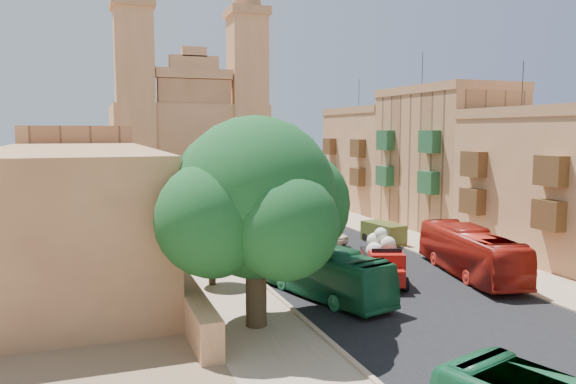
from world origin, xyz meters
TOP-DOWN VIEW (x-y plane):
  - ground at (0.00, 0.00)m, footprint 260.00×260.00m
  - road_surface at (0.00, 30.00)m, footprint 14.00×140.00m
  - sidewalk_east at (9.50, 30.00)m, footprint 5.00×140.00m
  - sidewalk_west at (-9.50, 30.00)m, footprint 5.00×140.00m
  - kerb_east at (7.00, 30.00)m, footprint 0.25×140.00m
  - kerb_west at (-7.00, 30.00)m, footprint 0.25×140.00m
  - townhouse_b at (15.95, 11.00)m, footprint 9.00×14.00m
  - townhouse_c at (15.95, 25.00)m, footprint 9.00×14.00m
  - townhouse_d at (15.95, 39.00)m, footprint 9.00×14.00m
  - west_wall at (-12.50, 20.00)m, footprint 1.00×40.00m
  - west_building_low at (-18.00, 18.00)m, footprint 10.00×28.00m
  - west_building_mid at (-18.00, 44.00)m, footprint 10.00×22.00m
  - church at (-0.00, 78.61)m, footprint 28.00×22.50m
  - ficus_tree at (-9.41, 4.01)m, footprint 10.29×9.47m
  - street_tree_a at (-10.00, 12.00)m, footprint 2.80×2.80m
  - street_tree_b at (-10.00, 24.00)m, footprint 2.98×2.98m
  - street_tree_c at (-10.00, 36.00)m, footprint 2.89×2.89m
  - street_tree_d at (-10.00, 48.00)m, footprint 3.41×3.41m
  - red_truck at (0.30, 9.01)m, footprint 3.84×6.04m
  - olive_pickup at (6.50, 20.00)m, footprint 2.44×4.36m
  - bus_green_north at (-4.67, 7.70)m, footprint 5.35×10.86m
  - bus_red_east at (6.50, 8.46)m, footprint 4.92×11.64m
  - bus_cream_east at (5.17, 30.88)m, footprint 5.77×9.83m
  - car_blue_a at (-2.99, 16.23)m, footprint 1.50×3.30m
  - car_white_a at (-4.67, 35.36)m, footprint 2.09×3.78m
  - car_cream at (1.35, 21.31)m, footprint 3.61×5.11m
  - car_dkblue at (-3.57, 47.11)m, footprint 3.59×5.37m
  - car_white_b at (0.50, 43.05)m, footprint 2.81×4.08m
  - car_blue_b at (-3.35, 50.04)m, footprint 2.15×4.30m
  - pedestrian_a at (7.50, 8.51)m, footprint 0.70×0.47m
  - pedestrian_c at (10.40, 18.05)m, footprint 0.55×0.94m

SIDE VIEW (x-z plane):
  - ground at x=0.00m, z-range 0.00..0.00m
  - road_surface at x=0.00m, z-range 0.00..0.01m
  - sidewalk_east at x=9.50m, z-range 0.00..0.01m
  - sidewalk_west at x=-9.50m, z-range 0.00..0.01m
  - kerb_east at x=7.00m, z-range 0.00..0.12m
  - kerb_west at x=-7.00m, z-range 0.00..0.12m
  - car_blue_a at x=-2.99m, z-range 0.00..1.10m
  - car_white_a at x=-4.67m, z-range 0.00..1.18m
  - car_white_b at x=0.50m, z-range 0.00..1.29m
  - car_cream at x=1.35m, z-range 0.00..1.29m
  - car_blue_b at x=-3.35m, z-range 0.00..1.35m
  - car_dkblue at x=-3.57m, z-range 0.00..1.44m
  - pedestrian_c at x=10.40m, z-range 0.00..1.51m
  - olive_pickup at x=6.50m, z-range -0.02..1.69m
  - west_wall at x=-12.50m, z-range 0.00..1.80m
  - pedestrian_a at x=7.50m, z-range 0.00..1.89m
  - bus_cream_east at x=5.17m, z-range 0.00..2.70m
  - red_truck at x=0.30m, z-range -0.20..3.14m
  - bus_green_north at x=-4.67m, z-range 0.00..2.95m
  - bus_red_east at x=6.50m, z-range 0.00..3.16m
  - street_tree_a at x=-10.00m, z-range 0.72..5.02m
  - street_tree_c at x=-10.00m, z-range 0.75..5.19m
  - street_tree_b at x=-10.00m, z-range 0.77..5.36m
  - street_tree_d at x=-10.00m, z-range 0.89..6.13m
  - west_building_low at x=-18.00m, z-range 0.00..8.40m
  - west_building_mid at x=-18.00m, z-range 0.00..10.00m
  - townhouse_b at x=15.95m, z-range -1.79..13.11m
  - ficus_tree at x=-9.41m, z-range 0.94..11.23m
  - townhouse_d at x=15.95m, z-range -1.79..14.11m
  - townhouse_c at x=15.95m, z-range -1.79..15.61m
  - church at x=0.00m, z-range -8.63..27.67m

